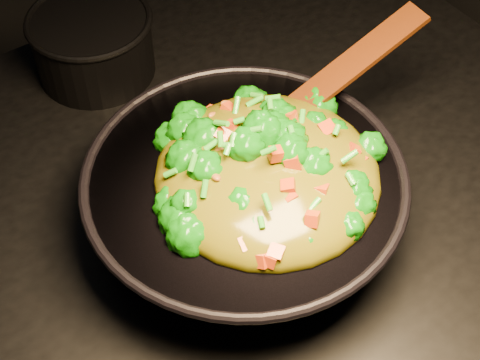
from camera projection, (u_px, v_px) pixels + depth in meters
stovetop at (217, 340)px, 1.40m from camera, size 1.20×0.90×0.90m
wok at (244, 205)px, 0.96m from camera, size 0.46×0.46×0.11m
stir_fry at (268, 153)px, 0.88m from camera, size 0.33×0.33×0.10m
spatula at (340, 74)px, 0.98m from camera, size 0.26×0.05×0.11m
back_pot at (93, 45)px, 1.18m from camera, size 0.24×0.24×0.11m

